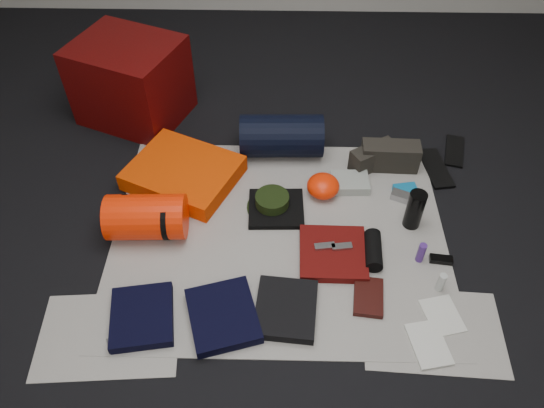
{
  "coord_description": "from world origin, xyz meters",
  "views": [
    {
      "loc": [
        0.0,
        -1.63,
        1.99
      ],
      "look_at": [
        -0.04,
        0.11,
        0.1
      ],
      "focal_mm": 35.0,
      "sensor_mm": 36.0,
      "label": 1
    }
  ],
  "objects_px": {
    "sleeping_pad": "(184,173)",
    "compact_camera": "(400,196)",
    "red_cabinet": "(131,81)",
    "paperback_book": "(368,297)",
    "stuff_sack": "(147,217)",
    "water_bottle": "(415,210)",
    "navy_duffel": "(281,136)"
  },
  "relations": [
    {
      "from": "stuff_sack",
      "to": "paperback_book",
      "type": "xyz_separation_m",
      "value": [
        1.02,
        -0.36,
        -0.1
      ]
    },
    {
      "from": "red_cabinet",
      "to": "navy_duffel",
      "type": "relative_size",
      "value": 1.25
    },
    {
      "from": "red_cabinet",
      "to": "water_bottle",
      "type": "bearing_deg",
      "value": -7.02
    },
    {
      "from": "compact_camera",
      "to": "paperback_book",
      "type": "xyz_separation_m",
      "value": [
        -0.22,
        -0.61,
        -0.01
      ]
    },
    {
      "from": "red_cabinet",
      "to": "paperback_book",
      "type": "xyz_separation_m",
      "value": [
        1.26,
        -1.29,
        -0.21
      ]
    },
    {
      "from": "navy_duffel",
      "to": "paperback_book",
      "type": "height_order",
      "value": "navy_duffel"
    },
    {
      "from": "red_cabinet",
      "to": "stuff_sack",
      "type": "xyz_separation_m",
      "value": [
        0.24,
        -0.93,
        -0.12
      ]
    },
    {
      "from": "sleeping_pad",
      "to": "compact_camera",
      "type": "relative_size",
      "value": 5.63
    },
    {
      "from": "water_bottle",
      "to": "paperback_book",
      "type": "bearing_deg",
      "value": -120.13
    },
    {
      "from": "red_cabinet",
      "to": "compact_camera",
      "type": "xyz_separation_m",
      "value": [
        1.49,
        -0.68,
        -0.21
      ]
    },
    {
      "from": "red_cabinet",
      "to": "sleeping_pad",
      "type": "relative_size",
      "value": 1.06
    },
    {
      "from": "paperback_book",
      "to": "sleeping_pad",
      "type": "bearing_deg",
      "value": 148.1
    },
    {
      "from": "sleeping_pad",
      "to": "paperback_book",
      "type": "distance_m",
      "value": 1.16
    },
    {
      "from": "stuff_sack",
      "to": "paperback_book",
      "type": "relative_size",
      "value": 1.91
    },
    {
      "from": "sleeping_pad",
      "to": "red_cabinet",
      "type": "bearing_deg",
      "value": 122.33
    },
    {
      "from": "sleeping_pad",
      "to": "stuff_sack",
      "type": "relative_size",
      "value": 1.43
    },
    {
      "from": "navy_duffel",
      "to": "sleeping_pad",
      "type": "bearing_deg",
      "value": -157.29
    },
    {
      "from": "red_cabinet",
      "to": "paperback_book",
      "type": "bearing_deg",
      "value": -23.25
    },
    {
      "from": "compact_camera",
      "to": "paperback_book",
      "type": "bearing_deg",
      "value": -86.12
    },
    {
      "from": "water_bottle",
      "to": "compact_camera",
      "type": "height_order",
      "value": "water_bottle"
    },
    {
      "from": "water_bottle",
      "to": "stuff_sack",
      "type": "bearing_deg",
      "value": -176.47
    },
    {
      "from": "navy_duffel",
      "to": "water_bottle",
      "type": "height_order",
      "value": "navy_duffel"
    },
    {
      "from": "navy_duffel",
      "to": "water_bottle",
      "type": "xyz_separation_m",
      "value": [
        0.64,
        -0.52,
        -0.01
      ]
    },
    {
      "from": "sleeping_pad",
      "to": "compact_camera",
      "type": "height_order",
      "value": "sleeping_pad"
    },
    {
      "from": "red_cabinet",
      "to": "water_bottle",
      "type": "relative_size",
      "value": 2.67
    },
    {
      "from": "compact_camera",
      "to": "paperback_book",
      "type": "height_order",
      "value": "compact_camera"
    },
    {
      "from": "sleeping_pad",
      "to": "navy_duffel",
      "type": "distance_m",
      "value": 0.57
    },
    {
      "from": "paperback_book",
      "to": "water_bottle",
      "type": "bearing_deg",
      "value": 66.7
    },
    {
      "from": "red_cabinet",
      "to": "paperback_book",
      "type": "relative_size",
      "value": 2.9
    },
    {
      "from": "stuff_sack",
      "to": "water_bottle",
      "type": "xyz_separation_m",
      "value": [
        1.27,
        0.08,
        -0.0
      ]
    },
    {
      "from": "stuff_sack",
      "to": "paperback_book",
      "type": "bearing_deg",
      "value": -19.32
    },
    {
      "from": "navy_duffel",
      "to": "compact_camera",
      "type": "distance_m",
      "value": 0.71
    }
  ]
}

